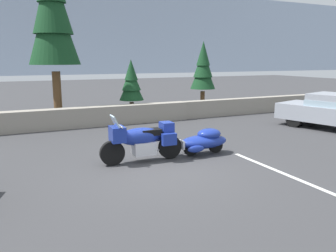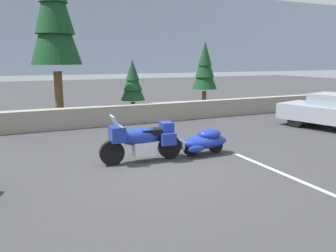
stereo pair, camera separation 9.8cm
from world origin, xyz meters
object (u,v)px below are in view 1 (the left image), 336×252
(car_shaped_trailer, at_px, (204,141))
(pine_tree_far_right, at_px, (203,68))
(pine_tree_secondary, at_px, (131,82))
(pine_tree_tall, at_px, (52,9))
(touring_motorcycle, at_px, (142,140))

(car_shaped_trailer, distance_m, pine_tree_far_right, 8.81)
(car_shaped_trailer, xyz_separation_m, pine_tree_far_right, (4.34, 7.42, 1.90))
(car_shaped_trailer, height_order, pine_tree_secondary, pine_tree_secondary)
(pine_tree_secondary, bearing_deg, pine_tree_tall, 167.69)
(pine_tree_secondary, bearing_deg, car_shaped_trailer, -90.38)
(car_shaped_trailer, distance_m, pine_tree_tall, 9.12)
(touring_motorcycle, relative_size, pine_tree_tall, 0.30)
(touring_motorcycle, bearing_deg, pine_tree_secondary, 73.30)
(touring_motorcycle, bearing_deg, car_shaped_trailer, -1.95)
(car_shaped_trailer, bearing_deg, touring_motorcycle, 178.05)
(pine_tree_secondary, relative_size, pine_tree_far_right, 0.75)
(pine_tree_secondary, xyz_separation_m, pine_tree_far_right, (4.29, 0.82, 0.59))
(car_shaped_trailer, xyz_separation_m, pine_tree_secondary, (0.04, 6.61, 1.31))
(car_shaped_trailer, bearing_deg, pine_tree_secondary, 89.62)
(touring_motorcycle, height_order, pine_tree_secondary, pine_tree_secondary)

